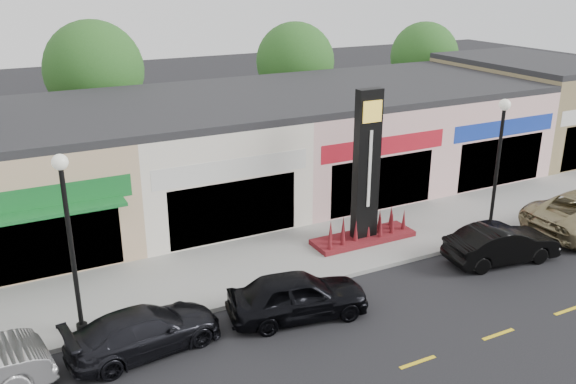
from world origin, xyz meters
The scene contains 17 objects.
ground centered at (0.00, 0.00, 0.00)m, with size 120.00×120.00×0.00m, color black.
sidewalk centered at (0.00, 4.35, 0.07)m, with size 52.00×4.30×0.15m, color gray.
curb centered at (0.00, 2.10, 0.07)m, with size 52.00×0.20×0.15m, color gray.
shop_beige centered at (-8.50, 11.46, 2.40)m, with size 7.00×10.85×4.80m.
shop_cream centered at (-1.50, 11.47, 2.40)m, with size 7.00×10.01×4.80m.
shop_pink_w centered at (5.50, 11.47, 2.40)m, with size 7.00×10.01×4.80m.
shop_pink_e centered at (12.50, 11.47, 2.40)m, with size 7.00×10.01×4.80m.
shop_tan centered at (19.50, 11.48, 2.65)m, with size 7.00×10.01×5.30m.
tree_rear_west centered at (-4.00, 19.50, 5.22)m, with size 5.20×5.20×7.83m.
tree_rear_mid centered at (8.00, 19.50, 4.88)m, with size 4.80×4.80×7.29m.
tree_rear_east centered at (18.00, 19.50, 4.63)m, with size 4.60×4.60×6.94m.
lamp_west_near centered at (-8.00, 2.50, 3.48)m, with size 0.44×0.44×5.47m.
lamp_east_near centered at (8.00, 2.50, 3.48)m, with size 0.44×0.44×5.47m.
pylon_sign centered at (3.00, 4.20, 2.27)m, with size 4.20×1.30×6.00m.
car_dark_sedan centered at (-6.51, 1.00, 0.64)m, with size 4.40×1.79×1.28m, color black.
car_black_sedan centered at (-1.83, 0.62, 0.74)m, with size 4.37×1.76×1.49m, color black.
car_black_conv centered at (6.65, 0.58, 0.70)m, with size 4.26×1.49×1.40m, color black.
Camera 1 is at (-9.65, -13.97, 10.18)m, focal length 38.00 mm.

